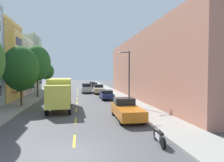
{
  "coord_description": "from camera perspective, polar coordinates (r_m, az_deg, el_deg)",
  "views": [
    {
      "loc": [
        0.29,
        -9.7,
        3.99
      ],
      "look_at": [
        6.93,
        29.46,
        2.44
      ],
      "focal_mm": 31.47,
      "sensor_mm": 36.0,
      "label": 1
    }
  ],
  "objects": [
    {
      "name": "ground_plane",
      "position": [
        39.9,
        -10.0,
        -3.53
      ],
      "size": [
        160.0,
        160.0,
        0.0
      ],
      "primitive_type": "plane",
      "color": "#4C4C4F"
    },
    {
      "name": "sidewalk_left",
      "position": [
        38.62,
        -20.64,
        -3.73
      ],
      "size": [
        3.2,
        120.0,
        0.14
      ],
      "primitive_type": "cube",
      "color": "#99968E",
      "rests_on": "ground_plane"
    },
    {
      "name": "sidewalk_right",
      "position": [
        38.51,
        0.62,
        -3.6
      ],
      "size": [
        3.2,
        120.0,
        0.14
      ],
      "primitive_type": "cube",
      "color": "#99968E",
      "rests_on": "ground_plane"
    },
    {
      "name": "lane_centerline_dashes",
      "position": [
        34.43,
        -10.06,
        -4.44
      ],
      "size": [
        0.14,
        47.2,
        0.01
      ],
      "color": "yellow",
      "rests_on": "ground_plane"
    },
    {
      "name": "townhouse_fourth_cream",
      "position": [
        40.52,
        -29.73,
        3.31
      ],
      "size": [
        10.64,
        7.84,
        10.3
      ],
      "color": "beige",
      "rests_on": "ground_plane"
    },
    {
      "name": "townhouse_fifth_sage",
      "position": [
        48.24,
        -26.7,
        4.4
      ],
      "size": [
        11.05,
        7.84,
        12.41
      ],
      "color": "#99AD8E",
      "rests_on": "ground_plane"
    },
    {
      "name": "apartment_block_opposite",
      "position": [
        32.6,
        14.71,
        3.73
      ],
      "size": [
        10.0,
        36.0,
        9.76
      ],
      "primitive_type": "cube",
      "color": "#B27560",
      "rests_on": "ground_plane"
    },
    {
      "name": "street_tree_second",
      "position": [
        25.32,
        -24.97,
        3.3
      ],
      "size": [
        4.11,
        4.11,
        7.03
      ],
      "color": "#47331E",
      "rests_on": "sidewalk_left"
    },
    {
      "name": "street_tree_third",
      "position": [
        34.43,
        -20.89,
        4.87
      ],
      "size": [
        4.27,
        4.27,
        8.37
      ],
      "color": "#47331E",
      "rests_on": "sidewalk_left"
    },
    {
      "name": "street_tree_farthest",
      "position": [
        43.56,
        -18.47,
        2.65
      ],
      "size": [
        3.04,
        3.04,
        5.95
      ],
      "color": "#47331E",
      "rests_on": "sidewalk_left"
    },
    {
      "name": "street_lamp",
      "position": [
        22.97,
        4.63,
        1.99
      ],
      "size": [
        1.35,
        0.28,
        6.44
      ],
      "color": "#38383D",
      "rests_on": "sidewalk_right"
    },
    {
      "name": "delivery_box_truck",
      "position": [
        22.78,
        -14.88,
        -3.06
      ],
      "size": [
        2.69,
        8.12,
        3.37
      ],
      "color": "#D8D84C",
      "rests_on": "ground_plane"
    },
    {
      "name": "parked_hatchback_teal",
      "position": [
        62.51,
        -13.94,
        -0.79
      ],
      "size": [
        1.77,
        4.01,
        1.5
      ],
      "color": "#195B60",
      "rests_on": "ground_plane"
    },
    {
      "name": "parked_pickup_orange",
      "position": [
        17.36,
        4.23,
        -8.27
      ],
      "size": [
        2.05,
        5.32,
        1.73
      ],
      "color": "orange",
      "rests_on": "ground_plane"
    },
    {
      "name": "parked_hatchback_charcoal",
      "position": [
        54.1,
        -5.19,
        -1.19
      ],
      "size": [
        1.75,
        4.01,
        1.5
      ],
      "color": "#333338",
      "rests_on": "ground_plane"
    },
    {
      "name": "parked_wagon_black",
      "position": [
        59.8,
        -5.77,
        -0.82
      ],
      "size": [
        1.92,
        4.74,
        1.5
      ],
      "color": "black",
      "rests_on": "ground_plane"
    },
    {
      "name": "parked_pickup_champagne",
      "position": [
        39.17,
        -3.83,
        -2.4
      ],
      "size": [
        2.15,
        5.36,
        1.73
      ],
      "color": "tan",
      "rests_on": "ground_plane"
    },
    {
      "name": "parked_pickup_burgundy",
      "position": [
        39.39,
        -16.55,
        -2.46
      ],
      "size": [
        2.03,
        5.31,
        1.73
      ],
      "color": "maroon",
      "rests_on": "ground_plane"
    },
    {
      "name": "parked_pickup_forest",
      "position": [
        55.62,
        -14.47,
        -1.09
      ],
      "size": [
        2.15,
        5.35,
        1.73
      ],
      "color": "#194C28",
      "rests_on": "ground_plane"
    },
    {
      "name": "parked_sedan_navy",
      "position": [
        30.31,
        -1.61,
        -3.9
      ],
      "size": [
        1.82,
        4.51,
        1.43
      ],
      "color": "navy",
      "rests_on": "ground_plane"
    },
    {
      "name": "moving_silver_sedan",
      "position": [
        40.64,
        -7.47,
        -2.02
      ],
      "size": [
        1.95,
        4.8,
        1.93
      ],
      "color": "#B2B5BA",
      "rests_on": "ground_plane"
    },
    {
      "name": "parked_motorcycle",
      "position": [
        11.82,
        13.58,
        -15.47
      ],
      "size": [
        0.62,
        2.05,
        0.9
      ],
      "color": "black",
      "rests_on": "ground_plane"
    }
  ]
}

